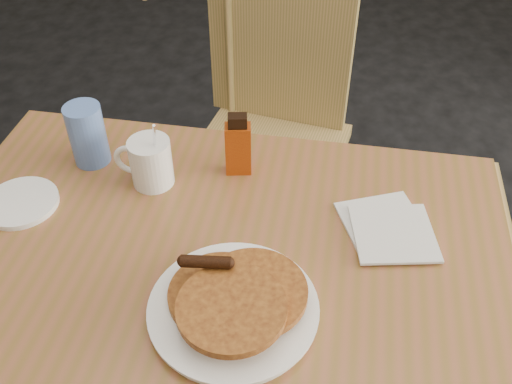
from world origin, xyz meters
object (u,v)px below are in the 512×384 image
syrup_bottle (238,146)px  blue_tumbler (87,135)px  coffee_mug (150,162)px  chair_main_far (273,109)px  pancake_plate (234,304)px  main_table (215,263)px

syrup_bottle → blue_tumbler: (-0.33, -0.03, 0.00)m
syrup_bottle → blue_tumbler: bearing=172.3°
coffee_mug → blue_tumbler: bearing=158.5°
chair_main_far → coffee_mug: size_ratio=5.83×
chair_main_far → coffee_mug: 0.64m
pancake_plate → coffee_mug: (-0.25, 0.30, 0.03)m
coffee_mug → blue_tumbler: (-0.16, 0.04, 0.02)m
chair_main_far → syrup_bottle: 0.56m
main_table → pancake_plate: 0.17m
pancake_plate → main_table: bearing=117.8°
main_table → chair_main_far: (-0.01, 0.74, -0.13)m
pancake_plate → blue_tumbler: (-0.40, 0.34, 0.05)m
coffee_mug → syrup_bottle: size_ratio=1.14×
syrup_bottle → blue_tumbler: syrup_bottle is taller
coffee_mug → blue_tumbler: 0.16m
coffee_mug → chair_main_far: bearing=68.4°
chair_main_far → pancake_plate: 0.90m
main_table → pancake_plate: bearing=-62.2°
coffee_mug → main_table: bearing=-48.1°
coffee_mug → pancake_plate: bearing=-55.7°
chair_main_far → pancake_plate: bearing=-77.3°
syrup_bottle → main_table: bearing=-101.8°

